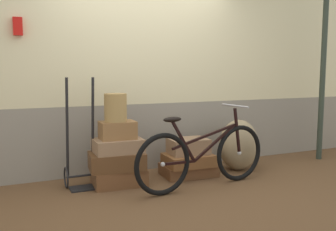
{
  "coord_description": "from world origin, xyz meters",
  "views": [
    {
      "loc": [
        -1.75,
        -3.93,
        1.34
      ],
      "look_at": [
        0.08,
        0.14,
        0.8
      ],
      "focal_mm": 40.34,
      "sensor_mm": 36.0,
      "label": 1
    }
  ],
  "objects": [
    {
      "name": "suitcase_4",
      "position": [
        0.42,
        0.27,
        0.07
      ],
      "size": [
        0.69,
        0.5,
        0.14
      ],
      "primitive_type": "cube",
      "rotation": [
        0.0,
        0.0,
        -0.06
      ],
      "color": "brown",
      "rests_on": "ground"
    },
    {
      "name": "wicker_basket",
      "position": [
        -0.54,
        0.24,
        0.91
      ],
      "size": [
        0.26,
        0.26,
        0.32
      ],
      "primitive_type": "cylinder",
      "color": "#A8844C",
      "rests_on": "suitcase_3"
    },
    {
      "name": "burlap_sack",
      "position": [
        1.17,
        0.23,
        0.34
      ],
      "size": [
        0.55,
        0.47,
        0.68
      ],
      "primitive_type": "ellipsoid",
      "color": "#9E8966",
      "rests_on": "ground"
    },
    {
      "name": "bicycle",
      "position": [
        0.34,
        -0.26,
        0.36
      ],
      "size": [
        1.75,
        0.46,
        0.93
      ],
      "color": "black",
      "rests_on": "ground"
    },
    {
      "name": "suitcase_6",
      "position": [
        0.41,
        0.25,
        0.38
      ],
      "size": [
        0.5,
        0.38,
        0.19
      ],
      "primitive_type": "cube",
      "rotation": [
        0.0,
        0.0,
        -0.06
      ],
      "color": "#937051",
      "rests_on": "suitcase_5"
    },
    {
      "name": "station_building",
      "position": [
        0.01,
        0.85,
        1.54
      ],
      "size": [
        7.29,
        0.74,
        3.07
      ],
      "color": "gray",
      "rests_on": "ground"
    },
    {
      "name": "suitcase_0",
      "position": [
        -0.51,
        0.24,
        0.1
      ],
      "size": [
        0.63,
        0.48,
        0.19
      ],
      "primitive_type": "cube",
      "rotation": [
        0.0,
        0.0,
        -0.06
      ],
      "color": "brown",
      "rests_on": "ground"
    },
    {
      "name": "ground",
      "position": [
        0.0,
        0.0,
        -0.03
      ],
      "size": [
        9.29,
        5.2,
        0.06
      ],
      "primitive_type": "cube",
      "color": "brown"
    },
    {
      "name": "suitcase_1",
      "position": [
        -0.54,
        0.23,
        0.29
      ],
      "size": [
        0.67,
        0.49,
        0.2
      ],
      "primitive_type": "cube",
      "rotation": [
        0.0,
        0.0,
        -0.12
      ],
      "color": "brown",
      "rests_on": "suitcase_0"
    },
    {
      "name": "suitcase_2",
      "position": [
        -0.51,
        0.24,
        0.47
      ],
      "size": [
        0.56,
        0.41,
        0.16
      ],
      "primitive_type": "cube",
      "rotation": [
        0.0,
        0.0,
        -0.02
      ],
      "color": "#937051",
      "rests_on": "suitcase_1"
    },
    {
      "name": "luggage_trolley",
      "position": [
        -0.92,
        0.34,
        0.32
      ],
      "size": [
        0.37,
        0.34,
        1.26
      ],
      "color": "black",
      "rests_on": "ground"
    },
    {
      "name": "suitcase_5",
      "position": [
        0.4,
        0.21,
        0.21
      ],
      "size": [
        0.61,
        0.47,
        0.14
      ],
      "primitive_type": "cube",
      "rotation": [
        0.0,
        0.0,
        -0.04
      ],
      "color": "brown",
      "rests_on": "suitcase_4"
    },
    {
      "name": "suitcase_3",
      "position": [
        -0.51,
        0.24,
        0.65
      ],
      "size": [
        0.41,
        0.29,
        0.21
      ],
      "primitive_type": "cube",
      "rotation": [
        0.0,
        0.0,
        -0.03
      ],
      "color": "olive",
      "rests_on": "suitcase_2"
    }
  ]
}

